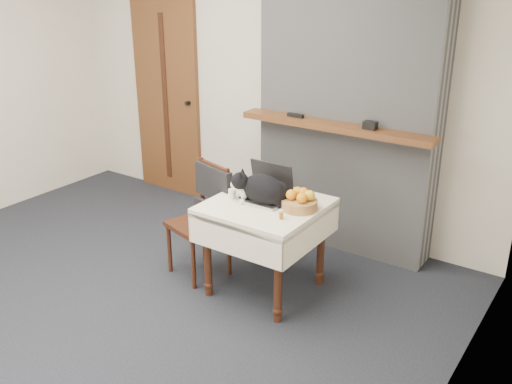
% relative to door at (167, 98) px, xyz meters
% --- Properties ---
extents(ground, '(4.50, 4.50, 0.00)m').
position_rel_door_xyz_m(ground, '(1.20, -1.97, -1.00)').
color(ground, black).
rests_on(ground, ground).
extents(room_shell, '(4.52, 4.01, 2.61)m').
position_rel_door_xyz_m(room_shell, '(1.20, -1.51, 0.76)').
color(room_shell, beige).
rests_on(room_shell, ground).
extents(door, '(0.82, 0.10, 2.00)m').
position_rel_door_xyz_m(door, '(0.00, 0.00, 0.00)').
color(door, brown).
rests_on(door, ground).
extents(chimney, '(1.62, 0.48, 2.60)m').
position_rel_door_xyz_m(chimney, '(2.10, -0.13, 0.30)').
color(chimney, gray).
rests_on(chimney, ground).
extents(side_table, '(0.78, 0.78, 0.70)m').
position_rel_door_xyz_m(side_table, '(1.99, -1.17, -0.41)').
color(side_table, '#351F0E').
rests_on(side_table, ground).
extents(laptop, '(0.35, 0.30, 0.26)m').
position_rel_door_xyz_m(laptop, '(1.94, -1.09, -0.24)').
color(laptop, '#B7B7BC').
rests_on(laptop, side_table).
extents(cat, '(0.52, 0.31, 0.25)m').
position_rel_door_xyz_m(cat, '(1.99, -1.18, -0.19)').
color(cat, black).
rests_on(cat, side_table).
extents(cream_jar, '(0.06, 0.06, 0.07)m').
position_rel_door_xyz_m(cream_jar, '(1.73, -1.22, -0.27)').
color(cream_jar, silver).
rests_on(cream_jar, side_table).
extents(pill_bottle, '(0.03, 0.03, 0.07)m').
position_rel_door_xyz_m(pill_bottle, '(2.22, -1.33, -0.27)').
color(pill_bottle, '#955F12').
rests_on(pill_bottle, side_table).
extents(fruit_basket, '(0.25, 0.25, 0.14)m').
position_rel_door_xyz_m(fruit_basket, '(2.24, -1.12, -0.24)').
color(fruit_basket, '#AB7E45').
rests_on(fruit_basket, side_table).
extents(desk_clutter, '(0.13, 0.02, 0.01)m').
position_rel_door_xyz_m(desk_clutter, '(2.14, -1.12, -0.30)').
color(desk_clutter, black).
rests_on(desk_clutter, side_table).
extents(chair, '(0.49, 0.48, 0.88)m').
position_rel_door_xyz_m(chair, '(1.45, -1.16, -0.44)').
color(chair, '#351F0E').
rests_on(chair, ground).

